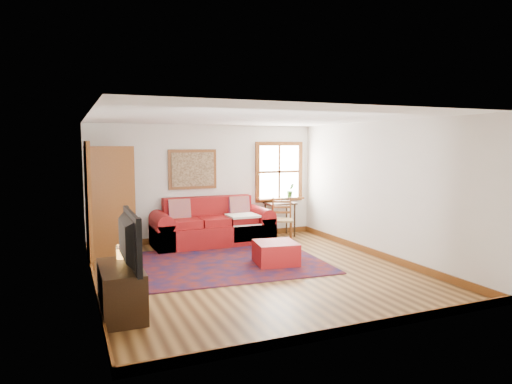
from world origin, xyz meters
name	(u,v)px	position (x,y,z in m)	size (l,w,h in m)	color
ground	(254,271)	(0.00, 0.00, 0.00)	(5.50, 5.50, 0.00)	#482A13
room_envelope	(254,171)	(0.00, 0.02, 1.65)	(5.04, 5.54, 2.52)	silver
window	(281,178)	(1.78, 2.70, 1.31)	(1.18, 0.20, 1.38)	white
doorway	(103,201)	(-2.21, 1.78, 1.07)	(0.89, 1.08, 2.14)	black
framed_artwork	(193,169)	(-0.30, 2.71, 1.55)	(1.05, 0.07, 0.85)	brown
persian_rug	(229,262)	(-0.22, 0.66, 0.01)	(3.23, 2.58, 0.02)	#59130C
red_leather_sofa	(212,229)	(-0.01, 2.27, 0.32)	(2.47, 1.02, 0.97)	maroon
red_ottoman	(276,253)	(0.51, 0.25, 0.20)	(0.69, 0.69, 0.40)	maroon
side_table	(280,208)	(1.65, 2.46, 0.65)	(0.64, 0.48, 0.77)	#311E10
ladder_back_chair	(282,218)	(1.45, 1.94, 0.51)	(0.57, 0.56, 0.94)	tan
media_cabinet	(121,290)	(-2.24, -1.13, 0.30)	(0.49, 1.09, 0.60)	#311E10
television	(122,240)	(-2.22, -1.19, 0.94)	(1.18, 0.15, 0.68)	black
candle_hurricane	(121,252)	(-2.19, -0.74, 0.69)	(0.12, 0.12, 0.18)	silver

